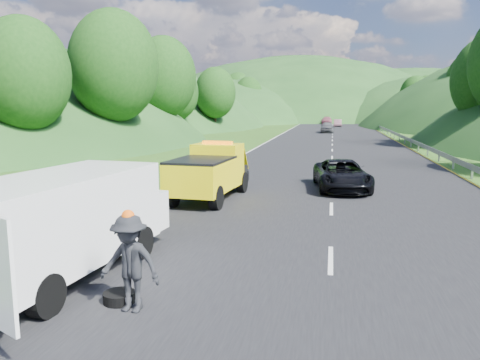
% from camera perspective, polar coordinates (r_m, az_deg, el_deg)
% --- Properties ---
extents(ground, '(320.00, 320.00, 0.00)m').
position_cam_1_polar(ground, '(14.29, -1.17, -6.51)').
color(ground, '#38661E').
rests_on(ground, ground).
extents(road_surface, '(14.00, 200.00, 0.02)m').
position_cam_1_polar(road_surface, '(53.59, 11.19, 4.75)').
color(road_surface, black).
rests_on(road_surface, ground).
extents(guardrail, '(0.06, 140.00, 1.52)m').
position_cam_1_polar(guardrail, '(66.47, 17.53, 5.29)').
color(guardrail, gray).
rests_on(guardrail, ground).
extents(tree_line_left, '(14.00, 140.00, 14.00)m').
position_cam_1_polar(tree_line_left, '(76.76, -5.54, 6.10)').
color(tree_line_left, '#235017').
rests_on(tree_line_left, ground).
extents(tree_line_right, '(14.00, 140.00, 14.00)m').
position_cam_1_polar(tree_line_right, '(76.24, 26.47, 5.19)').
color(tree_line_right, '#235017').
rests_on(tree_line_right, ground).
extents(hills_backdrop, '(201.00, 288.60, 44.00)m').
position_cam_1_polar(hills_backdrop, '(148.25, 12.59, 7.30)').
color(hills_backdrop, '#2D5B23').
rests_on(hills_backdrop, ground).
extents(tow_truck, '(2.41, 5.58, 2.34)m').
position_cam_1_polar(tow_truck, '(19.28, -3.66, 1.00)').
color(tow_truck, black).
rests_on(tow_truck, ground).
extents(white_van, '(3.62, 6.87, 2.35)m').
position_cam_1_polar(white_van, '(11.10, -20.65, -4.55)').
color(white_van, black).
rests_on(white_van, ground).
extents(woman, '(0.43, 0.57, 1.51)m').
position_cam_1_polar(woman, '(16.18, -12.22, -4.87)').
color(woman, white).
rests_on(woman, ground).
extents(child, '(0.54, 0.45, 1.01)m').
position_cam_1_polar(child, '(14.29, -13.75, -6.78)').
color(child, tan).
rests_on(child, ground).
extents(worker, '(1.25, 0.79, 1.85)m').
position_cam_1_polar(worker, '(9.36, -13.07, -15.35)').
color(worker, black).
rests_on(worker, ground).
extents(suitcase, '(0.39, 0.23, 0.62)m').
position_cam_1_polar(suitcase, '(15.36, -15.45, -4.54)').
color(suitcase, '#626049').
rests_on(suitcase, ground).
extents(spare_tire, '(0.62, 0.62, 0.20)m').
position_cam_1_polar(spare_tire, '(9.77, -14.47, -14.31)').
color(spare_tire, black).
rests_on(spare_tire, ground).
extents(passing_suv, '(2.86, 5.15, 1.36)m').
position_cam_1_polar(passing_suv, '(22.06, 12.24, -1.19)').
color(passing_suv, black).
rests_on(passing_suv, ground).
extents(dist_car_a, '(1.85, 4.61, 1.57)m').
position_cam_1_polar(dist_car_a, '(69.27, 10.56, 5.68)').
color(dist_car_a, '#424346').
rests_on(dist_car_a, ground).
extents(dist_car_b, '(1.44, 4.12, 1.36)m').
position_cam_1_polar(dist_car_b, '(90.46, 11.81, 6.39)').
color(dist_car_b, '#734C57').
rests_on(dist_car_b, ground).
extents(dist_car_c, '(2.17, 5.34, 1.55)m').
position_cam_1_polar(dist_car_c, '(102.76, 10.53, 6.71)').
color(dist_car_c, '#82414F').
rests_on(dist_car_c, ground).
extents(dist_car_d, '(1.85, 4.61, 1.57)m').
position_cam_1_polar(dist_car_d, '(114.55, 12.19, 6.88)').
color(dist_car_d, '#495752').
rests_on(dist_car_d, ground).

